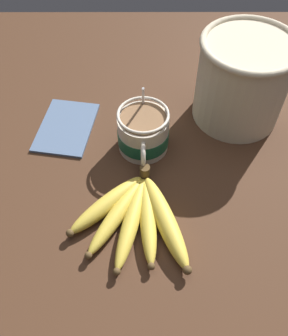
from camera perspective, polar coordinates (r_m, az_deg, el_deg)
table at (r=78.01cm, az=-2.43°, el=0.32°), size 114.18×114.18×3.78cm
coffee_mug at (r=75.85cm, az=-0.12°, el=5.40°), size 15.75×10.50×14.10cm
banana_bunch at (r=67.10cm, az=-1.27°, el=-7.30°), size 21.09×22.50×4.00cm
woven_basket at (r=82.03cm, az=14.78°, el=12.94°), size 19.78×19.78×18.62cm
napkin at (r=84.07cm, az=-11.75°, el=6.13°), size 17.55×13.59×0.60cm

